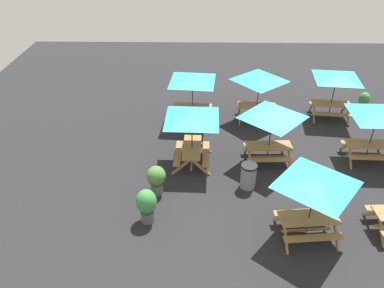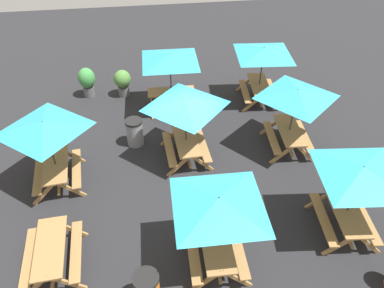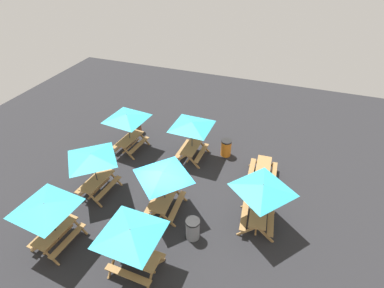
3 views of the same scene
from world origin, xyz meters
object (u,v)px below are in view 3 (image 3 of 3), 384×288
at_px(picnic_table_7, 127,119).
at_px(trash_bin_gray, 193,229).
at_px(picnic_table_1, 192,127).
at_px(picnic_table_4, 263,170).
at_px(trash_bin_orange, 226,148).
at_px(picnic_table_3, 46,209).
at_px(picnic_table_2, 263,191).
at_px(picnic_table_0, 131,235).
at_px(potted_plant_2, 137,124).
at_px(picnic_table_6, 92,159).
at_px(picnic_table_5, 163,177).

distance_m(picnic_table_7, trash_bin_gray, 7.19).
bearing_deg(picnic_table_7, picnic_table_1, 103.68).
distance_m(picnic_table_4, trash_bin_orange, 2.56).
bearing_deg(picnic_table_3, picnic_table_2, 121.86).
xyz_separation_m(picnic_table_0, picnic_table_7, (-6.58, -3.93, 0.00)).
bearing_deg(trash_bin_orange, potted_plant_2, -94.33).
bearing_deg(picnic_table_6, trash_bin_orange, 139.28).
height_order(picnic_table_5, trash_bin_orange, picnic_table_5).
bearing_deg(picnic_table_1, trash_bin_orange, 117.79).
bearing_deg(picnic_table_6, picnic_table_0, 55.40).
bearing_deg(picnic_table_4, picnic_table_2, 1.76).
distance_m(picnic_table_2, picnic_table_4, 3.33).
height_order(picnic_table_4, trash_bin_orange, trash_bin_orange).
relative_size(picnic_table_3, picnic_table_6, 1.21).
bearing_deg(picnic_table_7, picnic_table_3, 9.82).
height_order(picnic_table_2, picnic_table_5, same).
height_order(picnic_table_0, potted_plant_2, picnic_table_0).
height_order(picnic_table_2, trash_bin_gray, picnic_table_2).
height_order(picnic_table_5, picnic_table_6, same).
bearing_deg(picnic_table_5, picnic_table_1, -179.78).
height_order(picnic_table_2, picnic_table_3, same).
bearing_deg(potted_plant_2, picnic_table_0, 28.02).
relative_size(trash_bin_orange, trash_bin_gray, 1.00).
bearing_deg(picnic_table_6, potted_plant_2, -166.90).
bearing_deg(trash_bin_orange, picnic_table_5, -17.18).
distance_m(picnic_table_2, potted_plant_2, 9.60).
bearing_deg(picnic_table_4, picnic_table_5, -49.33).
bearing_deg(picnic_table_6, picnic_table_3, 7.67).
xyz_separation_m(picnic_table_2, picnic_table_3, (3.68, -7.32, 0.00)).
relative_size(picnic_table_2, trash_bin_orange, 2.38).
distance_m(picnic_table_3, picnic_table_7, 6.63).
xyz_separation_m(picnic_table_6, potted_plant_2, (-5.33, -0.78, -1.40)).
relative_size(picnic_table_0, picnic_table_3, 1.00).
bearing_deg(trash_bin_gray, picnic_table_3, -66.99).
distance_m(picnic_table_2, picnic_table_5, 4.04).
relative_size(picnic_table_0, trash_bin_gray, 2.88).
xyz_separation_m(picnic_table_2, trash_bin_gray, (1.57, -2.35, -1.49)).
bearing_deg(potted_plant_2, picnic_table_3, 6.35).
xyz_separation_m(picnic_table_5, trash_bin_gray, (0.96, 1.64, -1.49)).
relative_size(picnic_table_1, picnic_table_7, 1.01).
xyz_separation_m(picnic_table_2, picnic_table_6, (0.63, -7.48, 0.00)).
bearing_deg(picnic_table_0, trash_bin_orange, 82.17).
distance_m(picnic_table_3, picnic_table_6, 3.05).
distance_m(picnic_table_1, picnic_table_6, 5.21).
distance_m(picnic_table_2, picnic_table_6, 7.50).
bearing_deg(trash_bin_gray, picnic_table_1, -159.70).
distance_m(picnic_table_7, trash_bin_orange, 5.63).
height_order(picnic_table_3, picnic_table_7, same).
bearing_deg(picnic_table_0, trash_bin_gray, 56.35).
bearing_deg(picnic_table_6, picnic_table_1, 145.80).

